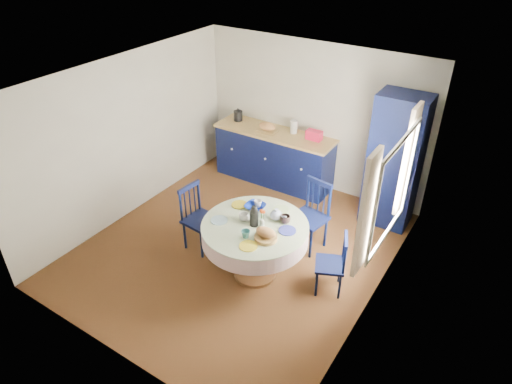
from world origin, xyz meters
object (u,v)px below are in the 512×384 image
chair_left (198,217)px  mug_c (285,219)px  mug_b (246,234)px  mug_a (244,217)px  cobalt_bowl (255,207)px  dining_table (255,233)px  mug_d (258,204)px  chair_far (311,215)px  chair_right (333,264)px  pantry_cabinet (395,162)px  kitchen_counter (274,156)px

chair_left → mug_c: 1.38m
chair_left → mug_b: bearing=-103.9°
mug_a → mug_b: same height
chair_left → cobalt_bowl: 0.92m
dining_table → mug_d: bearing=117.9°
dining_table → mug_a: (-0.18, 0.01, 0.18)m
chair_left → mug_a: size_ratio=7.54×
chair_far → chair_right: size_ratio=1.22×
chair_far → mug_a: chair_far is taller
pantry_cabinet → mug_c: bearing=-111.6°
pantry_cabinet → cobalt_bowl: (-1.23, -1.89, -0.18)m
mug_d → mug_a: bearing=-88.1°
dining_table → chair_left: bearing=174.7°
pantry_cabinet → chair_far: pantry_cabinet is taller
kitchen_counter → mug_d: (0.89, -1.93, 0.38)m
chair_far → cobalt_bowl: (-0.51, -0.67, 0.34)m
cobalt_bowl → chair_far: bearing=52.9°
chair_left → mug_c: chair_left is taller
dining_table → chair_right: dining_table is taller
chair_left → mug_b: size_ratio=8.91×
chair_right → pantry_cabinet: bearing=154.1°
chair_right → mug_d: 1.24m
mug_b → chair_right: bearing=31.9°
chair_right → mug_a: mug_a is taller
mug_a → cobalt_bowl: 0.29m
mug_c → pantry_cabinet: bearing=69.1°
dining_table → cobalt_bowl: bearing=123.3°
pantry_cabinet → dining_table: size_ratio=1.52×
dining_table → pantry_cabinet: bearing=64.8°
chair_right → mug_a: 1.27m
kitchen_counter → mug_b: (1.12, -2.58, 0.39)m
chair_left → chair_far: (1.33, 0.88, 0.03)m
chair_right → mug_c: (-0.67, -0.05, 0.45)m
kitchen_counter → chair_left: (0.06, -2.21, 0.00)m
kitchen_counter → mug_d: size_ratio=20.53×
kitchen_counter → cobalt_bowl: kitchen_counter is taller
kitchen_counter → chair_right: 2.86m
mug_b → pantry_cabinet: bearing=68.1°
chair_right → mug_b: mug_b is taller
mug_d → kitchen_counter: bearing=114.7°
mug_a → mug_c: size_ratio=0.98×
kitchen_counter → cobalt_bowl: 2.22m
chair_far → mug_a: bearing=-106.8°
kitchen_counter → chair_far: kitchen_counter is taller
mug_b → mug_d: mug_b is taller
cobalt_bowl → mug_c: bearing=-6.5°
chair_right → mug_d: size_ratio=8.03×
chair_far → mug_b: 1.33m
mug_a → cobalt_bowl: (-0.02, 0.29, -0.02)m
mug_a → mug_d: bearing=91.9°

